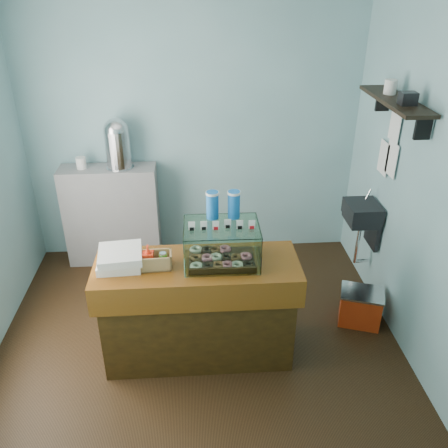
{
  "coord_description": "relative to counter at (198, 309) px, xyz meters",
  "views": [
    {
      "loc": [
        -0.0,
        -3.34,
        2.91
      ],
      "look_at": [
        0.22,
        -0.15,
        1.19
      ],
      "focal_mm": 38.0,
      "sensor_mm": 36.0,
      "label": 1
    }
  ],
  "objects": [
    {
      "name": "back_shelf",
      "position": [
        -0.9,
        1.57,
        0.09
      ],
      "size": [
        1.0,
        0.32,
        1.1
      ],
      "primitive_type": "cube",
      "color": "gray",
      "rests_on": "ground"
    },
    {
      "name": "ground",
      "position": [
        0.0,
        0.25,
        -0.46
      ],
      "size": [
        3.5,
        3.5,
        0.0
      ],
      "primitive_type": "plane",
      "color": "black",
      "rests_on": "ground"
    },
    {
      "name": "counter",
      "position": [
        0.0,
        0.0,
        0.0
      ],
      "size": [
        1.6,
        0.6,
        0.9
      ],
      "color": "#432A0C",
      "rests_on": "ground"
    },
    {
      "name": "red_cooler",
      "position": [
        1.49,
        0.3,
        -0.29
      ],
      "size": [
        0.45,
        0.4,
        0.34
      ],
      "rotation": [
        0.0,
        0.0,
        -0.33
      ],
      "color": "red",
      "rests_on": "ground"
    },
    {
      "name": "condiment_crate",
      "position": [
        -0.33,
        -0.02,
        0.51
      ],
      "size": [
        0.26,
        0.16,
        0.19
      ],
      "rotation": [
        0.0,
        0.0,
        0.04
      ],
      "color": "tan",
      "rests_on": "counter"
    },
    {
      "name": "room_shell",
      "position": [
        0.03,
        0.26,
        1.25
      ],
      "size": [
        3.54,
        3.04,
        2.82
      ],
      "color": "#729FA6",
      "rests_on": "ground"
    },
    {
      "name": "coffee_urn",
      "position": [
        -0.76,
        1.57,
        0.91
      ],
      "size": [
        0.28,
        0.28,
        0.52
      ],
      "color": "silver",
      "rests_on": "back_shelf"
    },
    {
      "name": "pastry_boxes",
      "position": [
        -0.59,
        0.02,
        0.51
      ],
      "size": [
        0.36,
        0.36,
        0.13
      ],
      "rotation": [
        0.0,
        0.0,
        0.05
      ],
      "color": "white",
      "rests_on": "counter"
    },
    {
      "name": "display_case",
      "position": [
        0.19,
        0.05,
        0.61
      ],
      "size": [
        0.58,
        0.43,
        0.53
      ],
      "rotation": [
        0.0,
        0.0,
        -0.01
      ],
      "color": "#351F0F",
      "rests_on": "counter"
    }
  ]
}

